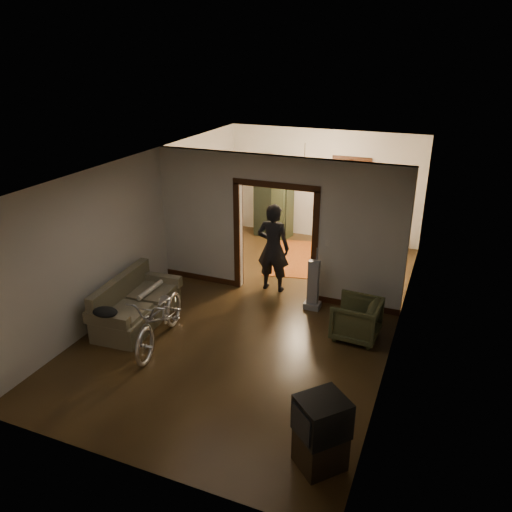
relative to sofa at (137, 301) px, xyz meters
The scene contains 24 objects.
floor 2.36m from the sofa, 35.15° to the left, with size 5.00×8.50×0.01m, color #30200F.
ceiling 3.32m from the sofa, 35.15° to the left, with size 5.00×8.50×0.01m, color white.
wall_back 5.98m from the sofa, 71.24° to the left, with size 5.00×0.02×2.80m, color beige.
wall_left 1.76m from the sofa, 114.26° to the left, with size 0.02×8.50×2.80m, color beige.
wall_right 4.70m from the sofa, 16.90° to the left, with size 0.02×8.50×2.80m, color beige.
partition_wall 2.99m from the sofa, 47.71° to the left, with size 5.00×0.14×2.80m, color beige.
door_casing 2.90m from the sofa, 47.71° to the left, with size 1.74×0.20×2.32m, color black.
far_window 6.23m from the sofa, 64.90° to the left, with size 0.98×0.06×1.28m, color black.
chandelier 4.69m from the sofa, 63.68° to the left, with size 0.24×0.24×0.24m, color #FFE0A5.
light_switch 3.66m from the sofa, 34.31° to the left, with size 0.08×0.01×0.12m, color silver.
sofa is the anchor object (origin of this frame).
rolled_paper 0.33m from the sofa, 71.57° to the left, with size 0.09×0.09×0.74m, color beige.
jacket 0.95m from the sofa, 86.86° to the right, with size 0.43×0.32×0.13m, color black.
bicycle 0.90m from the sofa, 29.82° to the right, with size 0.65×1.85×0.97m, color silver.
armchair 3.89m from the sofa, 14.47° to the left, with size 0.75×0.77×0.70m, color #424627.
tv_stand 4.47m from the sofa, 27.20° to the right, with size 0.52×0.47×0.47m, color black.
crt_tv 4.47m from the sofa, 27.20° to the right, with size 0.55×0.49×0.47m, color black.
vacuum 3.27m from the sofa, 31.22° to the left, with size 0.30×0.24×0.99m, color gray.
person 2.88m from the sofa, 50.49° to the left, with size 0.67×0.44×1.83m, color black.
oriental_rug 4.46m from the sofa, 63.93° to the left, with size 1.73×2.27×0.02m, color maroon.
locker 5.30m from the sofa, 82.45° to the left, with size 0.93×0.52×1.86m, color #2E3721.
globe 5.49m from the sofa, 82.45° to the left, with size 0.29×0.29×0.29m, color #1E5972.
desk 5.86m from the sofa, 59.57° to the left, with size 1.05×0.59×0.78m, color black.
desk_chair 5.18m from the sofa, 62.74° to the left, with size 0.44×0.44×0.98m, color black.
Camera 1 is at (3.08, -7.90, 4.63)m, focal length 35.00 mm.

